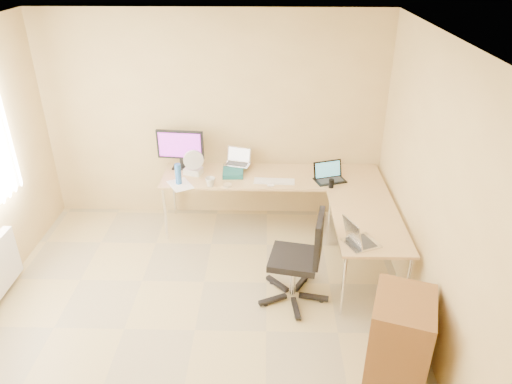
{
  "coord_description": "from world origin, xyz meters",
  "views": [
    {
      "loc": [
        0.66,
        -3.34,
        3.26
      ],
      "look_at": [
        0.55,
        1.1,
        0.9
      ],
      "focal_mm": 33.49,
      "sensor_mm": 36.0,
      "label": 1
    }
  ],
  "objects_px": {
    "mug": "(210,182)",
    "laptop_return": "(362,233)",
    "laptop_black": "(331,172)",
    "water_bottle": "(178,174)",
    "desk_main": "(271,202)",
    "desk_return": "(364,249)",
    "desk_fan": "(194,163)",
    "laptop_center": "(237,157)",
    "monitor": "(181,149)",
    "cabinet": "(399,339)",
    "keyboard": "(274,181)",
    "office_chair": "(294,257)"
  },
  "relations": [
    {
      "from": "laptop_black",
      "to": "keyboard",
      "type": "relative_size",
      "value": 0.74
    },
    {
      "from": "laptop_center",
      "to": "laptop_return",
      "type": "relative_size",
      "value": 0.9
    },
    {
      "from": "desk_return",
      "to": "desk_fan",
      "type": "relative_size",
      "value": 4.25
    },
    {
      "from": "laptop_black",
      "to": "office_chair",
      "type": "xyz_separation_m",
      "value": [
        -0.47,
        -1.23,
        -0.34
      ]
    },
    {
      "from": "monitor",
      "to": "laptop_center",
      "type": "xyz_separation_m",
      "value": [
        0.7,
        -0.02,
        -0.09
      ]
    },
    {
      "from": "laptop_black",
      "to": "cabinet",
      "type": "xyz_separation_m",
      "value": [
        0.35,
        -2.15,
        -0.48
      ]
    },
    {
      "from": "desk_main",
      "to": "water_bottle",
      "type": "bearing_deg",
      "value": -167.13
    },
    {
      "from": "monitor",
      "to": "desk_return",
      "type": "bearing_deg",
      "value": -24.54
    },
    {
      "from": "laptop_return",
      "to": "desk_fan",
      "type": "bearing_deg",
      "value": 26.66
    },
    {
      "from": "laptop_black",
      "to": "laptop_return",
      "type": "xyz_separation_m",
      "value": [
        0.15,
        -1.31,
        0.0
      ]
    },
    {
      "from": "laptop_return",
      "to": "office_chair",
      "type": "height_order",
      "value": "office_chair"
    },
    {
      "from": "cabinet",
      "to": "desk_return",
      "type": "bearing_deg",
      "value": 110.55
    },
    {
      "from": "laptop_center",
      "to": "mug",
      "type": "distance_m",
      "value": 0.57
    },
    {
      "from": "laptop_return",
      "to": "desk_main",
      "type": "bearing_deg",
      "value": 5.81
    },
    {
      "from": "desk_return",
      "to": "office_chair",
      "type": "bearing_deg",
      "value": -155.08
    },
    {
      "from": "laptop_center",
      "to": "keyboard",
      "type": "height_order",
      "value": "laptop_center"
    },
    {
      "from": "laptop_black",
      "to": "keyboard",
      "type": "xyz_separation_m",
      "value": [
        -0.66,
        -0.05,
        -0.1
      ]
    },
    {
      "from": "desk_fan",
      "to": "desk_main",
      "type": "bearing_deg",
      "value": -15.58
    },
    {
      "from": "desk_return",
      "to": "water_bottle",
      "type": "distance_m",
      "value": 2.25
    },
    {
      "from": "monitor",
      "to": "water_bottle",
      "type": "distance_m",
      "value": 0.47
    },
    {
      "from": "keyboard",
      "to": "desk_fan",
      "type": "height_order",
      "value": "desk_fan"
    },
    {
      "from": "desk_return",
      "to": "water_bottle",
      "type": "xyz_separation_m",
      "value": [
        -2.06,
        0.75,
        0.49
      ]
    },
    {
      "from": "monitor",
      "to": "cabinet",
      "type": "bearing_deg",
      "value": -43.64
    },
    {
      "from": "office_chair",
      "to": "cabinet",
      "type": "xyz_separation_m",
      "value": [
        0.83,
        -0.92,
        -0.14
      ]
    },
    {
      "from": "laptop_black",
      "to": "cabinet",
      "type": "bearing_deg",
      "value": -99.31
    },
    {
      "from": "desk_main",
      "to": "desk_fan",
      "type": "bearing_deg",
      "value": -179.87
    },
    {
      "from": "desk_main",
      "to": "keyboard",
      "type": "distance_m",
      "value": 0.42
    },
    {
      "from": "desk_main",
      "to": "desk_return",
      "type": "height_order",
      "value": "same"
    },
    {
      "from": "mug",
      "to": "laptop_return",
      "type": "distance_m",
      "value": 1.92
    },
    {
      "from": "desk_main",
      "to": "laptop_black",
      "type": "height_order",
      "value": "laptop_black"
    },
    {
      "from": "water_bottle",
      "to": "laptop_return",
      "type": "bearing_deg",
      "value": -31.84
    },
    {
      "from": "desk_main",
      "to": "monitor",
      "type": "height_order",
      "value": "monitor"
    },
    {
      "from": "laptop_black",
      "to": "mug",
      "type": "bearing_deg",
      "value": 168.29
    },
    {
      "from": "desk_main",
      "to": "cabinet",
      "type": "distance_m",
      "value": 2.5
    },
    {
      "from": "laptop_black",
      "to": "mug",
      "type": "distance_m",
      "value": 1.41
    },
    {
      "from": "laptop_black",
      "to": "monitor",
      "type": "bearing_deg",
      "value": 151.11
    },
    {
      "from": "monitor",
      "to": "water_bottle",
      "type": "bearing_deg",
      "value": -80.04
    },
    {
      "from": "mug",
      "to": "laptop_black",
      "type": "bearing_deg",
      "value": 6.94
    },
    {
      "from": "mug",
      "to": "desk_main",
      "type": "bearing_deg",
      "value": 22.64
    },
    {
      "from": "desk_return",
      "to": "monitor",
      "type": "height_order",
      "value": "monitor"
    },
    {
      "from": "monitor",
      "to": "desk_fan",
      "type": "xyz_separation_m",
      "value": [
        0.19,
        -0.2,
        -0.1
      ]
    },
    {
      "from": "desk_return",
      "to": "mug",
      "type": "distance_m",
      "value": 1.88
    },
    {
      "from": "laptop_center",
      "to": "laptop_black",
      "type": "bearing_deg",
      "value": -0.29
    },
    {
      "from": "laptop_black",
      "to": "mug",
      "type": "height_order",
      "value": "laptop_black"
    },
    {
      "from": "keyboard",
      "to": "water_bottle",
      "type": "relative_size",
      "value": 1.88
    },
    {
      "from": "laptop_return",
      "to": "cabinet",
      "type": "relative_size",
      "value": 0.43
    },
    {
      "from": "desk_return",
      "to": "keyboard",
      "type": "distance_m",
      "value": 1.31
    },
    {
      "from": "laptop_center",
      "to": "cabinet",
      "type": "xyz_separation_m",
      "value": [
        1.47,
        -2.46,
        -0.53
      ]
    },
    {
      "from": "laptop_black",
      "to": "desk_fan",
      "type": "bearing_deg",
      "value": 156.93
    },
    {
      "from": "laptop_black",
      "to": "water_bottle",
      "type": "distance_m",
      "value": 1.78
    }
  ]
}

